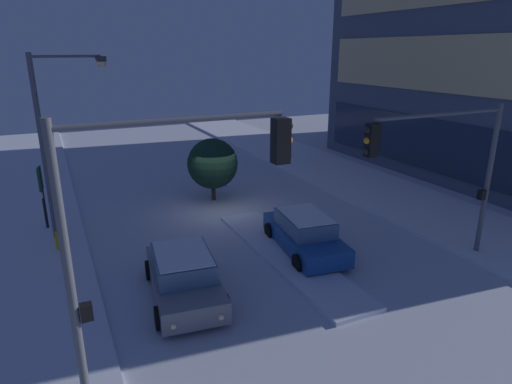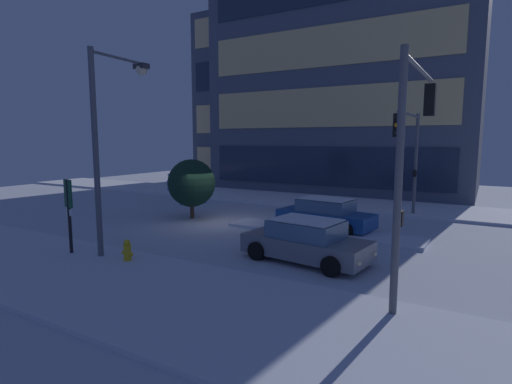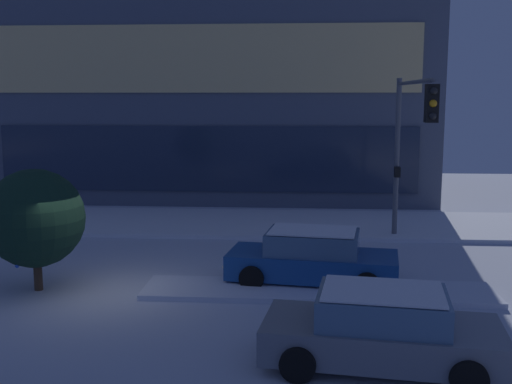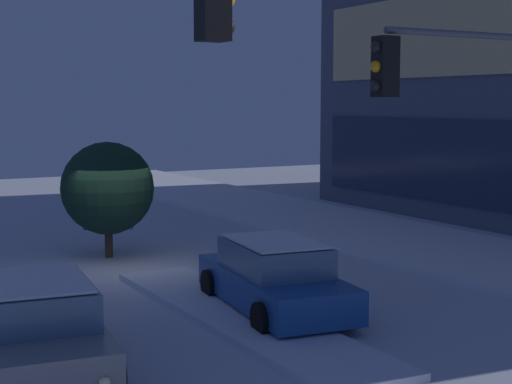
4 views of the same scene
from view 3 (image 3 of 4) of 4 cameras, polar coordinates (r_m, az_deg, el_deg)
ground at (r=16.64m, az=-13.90°, el=-9.09°), size 52.00×52.00×0.00m
curb_strip_far at (r=24.91m, az=-7.67°, el=-2.75°), size 52.00×5.20×0.14m
median_strip at (r=16.23m, az=5.70°, el=-9.07°), size 9.00×1.80×0.14m
office_tower_secondary at (r=39.31m, az=-17.16°, el=13.37°), size 12.07×10.11×16.79m
car_near at (r=12.10m, az=11.49°, el=-12.36°), size 4.67×2.54×1.49m
car_far at (r=16.88m, az=5.21°, el=-6.08°), size 4.77×2.47×1.49m
traffic_light_corner_far_right at (r=20.05m, az=13.95°, el=5.53°), size 0.32×5.86×5.65m
decorated_tree_median at (r=16.98m, az=-19.68°, el=-2.29°), size 2.56×2.56×3.20m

